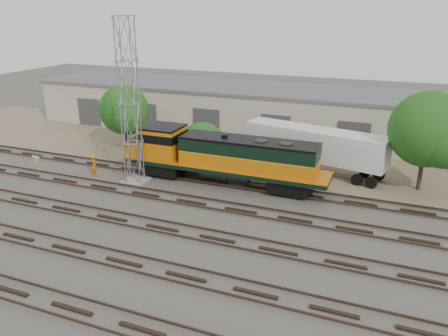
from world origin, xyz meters
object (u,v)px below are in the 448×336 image
at_px(worker, 94,165).
at_px(signal_tower, 130,106).
at_px(locomotive, 221,156).
at_px(semi_trailer, 317,145).

bearing_deg(worker, signal_tower, -143.88).
bearing_deg(locomotive, worker, -167.78).
bearing_deg(signal_tower, semi_trailer, 30.62).
relative_size(locomotive, semi_trailer, 1.33).
bearing_deg(semi_trailer, worker, -142.71).
relative_size(worker, semi_trailer, 0.14).
distance_m(worker, semi_trailer, 19.78).
height_order(signal_tower, worker, signal_tower).
xyz_separation_m(locomotive, worker, (-11.08, -2.40, -1.47)).
height_order(locomotive, worker, locomotive).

